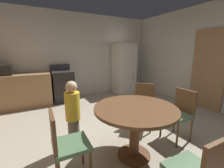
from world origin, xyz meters
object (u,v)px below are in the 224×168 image
chair_east (180,111)px  person_child (73,114)px  microwave (2,70)px  oven_range (63,86)px  refrigerator (124,69)px  chair_west (65,142)px  dining_table (135,118)px  chair_northeast (144,103)px

chair_east → person_child: size_ratio=0.80×
microwave → person_child: microwave is taller
person_child → oven_range: bearing=121.2°
refrigerator → chair_west: bearing=-132.3°
dining_table → refrigerator: bearing=59.7°
chair_east → microwave: bearing=-48.0°
oven_range → chair_east: oven_range is taller
oven_range → refrigerator: refrigerator is taller
chair_west → person_child: (0.23, 0.54, 0.08)m
microwave → person_child: (1.13, -2.51, -0.45)m
person_child → refrigerator: bearing=83.2°
chair_northeast → refrigerator: bearing=-156.8°
oven_range → dining_table: oven_range is taller
refrigerator → chair_west: size_ratio=2.02×
dining_table → chair_northeast: size_ratio=1.31×
person_child → chair_northeast: bearing=41.4°
chair_west → oven_range: bearing=81.9°
refrigerator → chair_northeast: (-1.08, -2.39, -0.38)m
dining_table → chair_west: chair_west is taller
dining_table → person_child: (-0.72, 0.58, -0.02)m
refrigerator → dining_table: (-1.78, -3.03, -0.28)m
microwave → chair_west: 3.22m
refrigerator → microwave: 3.63m
microwave → oven_range: bearing=0.1°
microwave → dining_table: 3.62m
person_child → chair_east: bearing=19.8°
oven_range → chair_west: size_ratio=1.26×
refrigerator → microwave: refrigerator is taller
oven_range → dining_table: (0.39, -3.09, 0.13)m
chair_northeast → chair_east: 0.69m
microwave → dining_table: microwave is taller
chair_east → chair_west: same height
chair_northeast → chair_west: size_ratio=1.00×
chair_northeast → chair_east: bearing=68.8°
microwave → person_child: size_ratio=0.40×
microwave → chair_west: microwave is taller
oven_range → chair_west: oven_range is taller
chair_west → person_child: bearing=69.0°
chair_east → chair_west: (-1.90, 0.03, 0.00)m
chair_northeast → chair_east: (0.25, -0.64, 0.00)m
oven_range → chair_east: bearing=-66.4°
refrigerator → person_child: bearing=-135.4°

